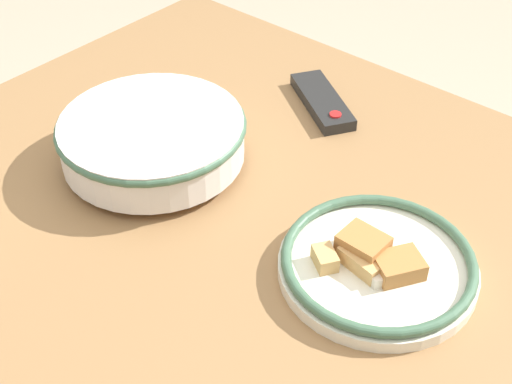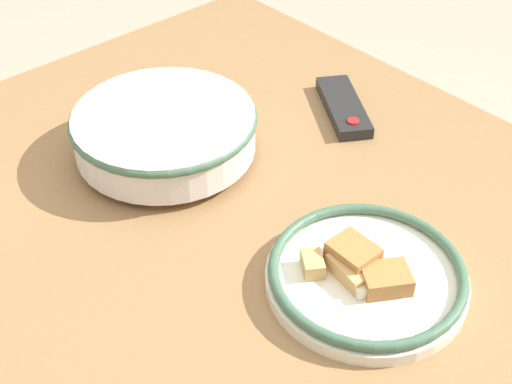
{
  "view_description": "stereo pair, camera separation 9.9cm",
  "coord_description": "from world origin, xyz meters",
  "views": [
    {
      "loc": [
        0.49,
        -0.51,
        1.43
      ],
      "look_at": [
        0.0,
        0.06,
        0.8
      ],
      "focal_mm": 50.0,
      "sensor_mm": 36.0,
      "label": 1
    },
    {
      "loc": [
        0.57,
        -0.44,
        1.43
      ],
      "look_at": [
        0.0,
        0.06,
        0.8
      ],
      "focal_mm": 50.0,
      "sensor_mm": 36.0,
      "label": 2
    }
  ],
  "objects": [
    {
      "name": "dining_table",
      "position": [
        0.0,
        0.0,
        0.67
      ],
      "size": [
        1.15,
        1.06,
        0.76
      ],
      "color": "olive",
      "rests_on": "ground_plane"
    },
    {
      "name": "noodle_bowl",
      "position": [
        -0.19,
        0.05,
        0.8
      ],
      "size": [
        0.29,
        0.29,
        0.08
      ],
      "color": "silver",
      "rests_on": "dining_table"
    },
    {
      "name": "food_plate",
      "position": [
        0.2,
        0.07,
        0.78
      ],
      "size": [
        0.26,
        0.26,
        0.05
      ],
      "color": "silver",
      "rests_on": "dining_table"
    },
    {
      "name": "tv_remote",
      "position": [
        -0.09,
        0.35,
        0.77
      ],
      "size": [
        0.17,
        0.14,
        0.02
      ],
      "rotation": [
        0.0,
        0.0,
        4.14
      ],
      "color": "black",
      "rests_on": "dining_table"
    }
  ]
}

